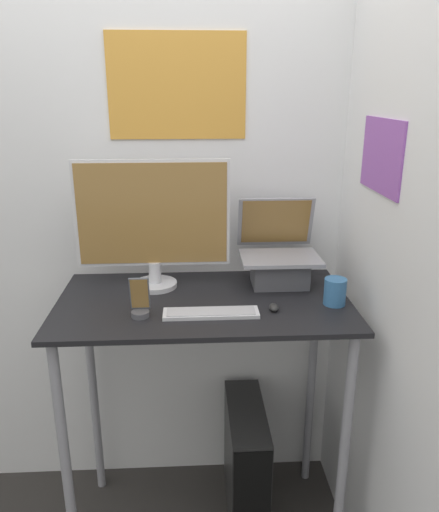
{
  "coord_description": "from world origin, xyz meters",
  "views": [
    {
      "loc": [
        -0.04,
        -1.48,
        1.91
      ],
      "look_at": [
        0.06,
        0.32,
        1.31
      ],
      "focal_mm": 35.0,
      "sensor_mm": 36.0,
      "label": 1
    }
  ],
  "objects_px": {
    "keyboard": "(211,313)",
    "cell_phone": "(140,304)",
    "computer_tower": "(246,462)",
    "monitor": "(153,223)",
    "mouse": "(274,307)",
    "laptop": "(279,262)"
  },
  "relations": [
    {
      "from": "keyboard",
      "to": "computer_tower",
      "type": "xyz_separation_m",
      "value": [
        0.16,
        0.22,
        -0.86
      ]
    },
    {
      "from": "monitor",
      "to": "cell_phone",
      "type": "xyz_separation_m",
      "value": [
        -0.04,
        -0.29,
        -0.22
      ]
    },
    {
      "from": "monitor",
      "to": "keyboard",
      "type": "relative_size",
      "value": 1.77
    },
    {
      "from": "monitor",
      "to": "mouse",
      "type": "bearing_deg",
      "value": -30.14
    },
    {
      "from": "monitor",
      "to": "mouse",
      "type": "relative_size",
      "value": 11.04
    },
    {
      "from": "laptop",
      "to": "keyboard",
      "type": "xyz_separation_m",
      "value": [
        -0.3,
        -0.3,
        -0.09
      ]
    },
    {
      "from": "cell_phone",
      "to": "keyboard",
      "type": "bearing_deg",
      "value": -1.29
    },
    {
      "from": "cell_phone",
      "to": "computer_tower",
      "type": "bearing_deg",
      "value": 26.57
    },
    {
      "from": "monitor",
      "to": "laptop",
      "type": "bearing_deg",
      "value": 1.38
    },
    {
      "from": "laptop",
      "to": "keyboard",
      "type": "height_order",
      "value": "laptop"
    },
    {
      "from": "laptop",
      "to": "keyboard",
      "type": "relative_size",
      "value": 0.99
    },
    {
      "from": "laptop",
      "to": "computer_tower",
      "type": "xyz_separation_m",
      "value": [
        -0.13,
        -0.09,
        -0.95
      ]
    },
    {
      "from": "keyboard",
      "to": "computer_tower",
      "type": "height_order",
      "value": "keyboard"
    },
    {
      "from": "laptop",
      "to": "cell_phone",
      "type": "xyz_separation_m",
      "value": [
        -0.56,
        -0.3,
        -0.05
      ]
    },
    {
      "from": "computer_tower",
      "to": "keyboard",
      "type": "bearing_deg",
      "value": -127.28
    },
    {
      "from": "monitor",
      "to": "computer_tower",
      "type": "distance_m",
      "value": 1.19
    },
    {
      "from": "monitor",
      "to": "keyboard",
      "type": "height_order",
      "value": "monitor"
    },
    {
      "from": "keyboard",
      "to": "cell_phone",
      "type": "xyz_separation_m",
      "value": [
        -0.26,
        0.01,
        0.04
      ]
    },
    {
      "from": "laptop",
      "to": "mouse",
      "type": "distance_m",
      "value": 0.3
    },
    {
      "from": "monitor",
      "to": "keyboard",
      "type": "distance_m",
      "value": 0.45
    },
    {
      "from": "laptop",
      "to": "cell_phone",
      "type": "bearing_deg",
      "value": -151.75
    },
    {
      "from": "mouse",
      "to": "computer_tower",
      "type": "distance_m",
      "value": 0.89
    }
  ]
}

